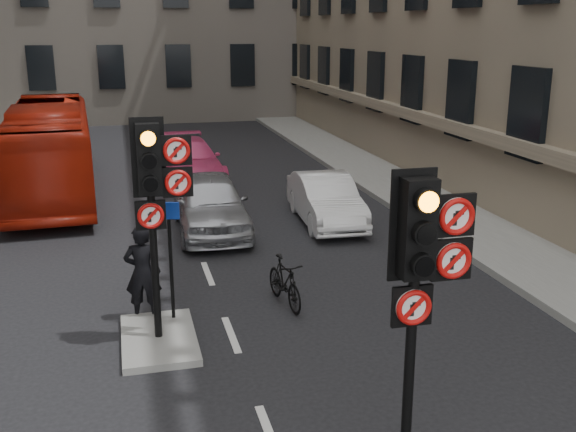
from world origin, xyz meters
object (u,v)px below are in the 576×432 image
motorcyclist (143,273)px  info_sign (170,244)px  signal_far (156,182)px  bus_red (50,149)px  car_silver (211,203)px  motorcycle (285,282)px  car_white (326,199)px  car_pink (189,161)px  signal_near (423,260)px

motorcyclist → info_sign: 0.83m
signal_far → bus_red: signal_far is taller
car_silver → signal_far: bearing=-103.2°
car_silver → motorcycle: bearing=-80.6°
car_white → info_sign: (-4.42, -5.36, 0.83)m
car_silver → car_pink: bearing=91.0°
motorcycle → motorcyclist: 2.59m
car_pink → motorcycle: car_pink is taller
bus_red → info_sign: bus_red is taller
car_pink → motorcycle: size_ratio=3.15×
car_white → motorcycle: 5.55m
car_silver → car_pink: size_ratio=0.90×
signal_far → info_sign: bearing=72.4°
signal_far → car_white: 7.88m
car_pink → bus_red: size_ratio=0.48×
car_silver → info_sign: size_ratio=2.06×
signal_far → motorcycle: 3.36m
signal_near → motorcyclist: bearing=119.7°
signal_far → info_sign: 1.42m
signal_near → bus_red: 16.11m
car_silver → motorcycle: (0.68, -5.03, -0.28)m
car_silver → bus_red: (-4.20, 5.16, 0.65)m
car_white → bus_red: (-7.23, 5.17, 0.74)m
signal_near → car_silver: signal_near is taller
bus_red → info_sign: (2.80, -10.53, 0.08)m
car_silver → car_pink: 5.86m
car_white → car_pink: car_pink is taller
bus_red → car_silver: bearing=-53.8°
signal_far → car_pink: 12.18m
motorcycle → car_silver: bearing=89.2°
signal_far → car_silver: 6.55m
car_pink → info_sign: size_ratio=2.30×
car_silver → bus_red: size_ratio=0.43×
signal_far → car_white: size_ratio=0.92×
car_silver → motorcycle: 5.08m
info_sign → signal_near: bearing=-49.9°
motorcyclist → motorcycle: bearing=-170.4°
motorcyclist → info_sign: info_sign is taller
bus_red → motorcycle: bus_red is taller
signal_far → car_white: signal_far is taller
car_silver → motorcyclist: size_ratio=2.47×
car_silver → car_white: car_silver is taller
car_white → bus_red: bus_red is taller
signal_near → car_silver: size_ratio=0.83×
signal_near → motorcycle: bearing=93.5°
motorcycle → info_sign: size_ratio=0.73×
info_sign → car_pink: bearing=95.6°
car_white → motorcycle: size_ratio=2.55×
car_silver → car_pink: (0.07, 5.86, -0.04)m
signal_far → bus_red: bearing=103.0°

